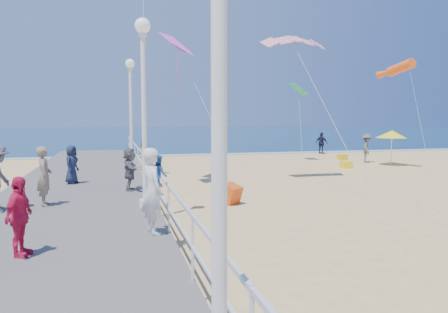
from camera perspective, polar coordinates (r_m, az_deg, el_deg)
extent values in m
plane|color=#E8C379|center=(14.35, 11.81, -6.86)|extent=(160.00, 160.00, 0.00)
cube|color=#0C2D4D|center=(77.89, -9.74, 3.01)|extent=(160.00, 90.00, 0.05)
cube|color=silver|center=(33.79, -3.65, 0.24)|extent=(160.00, 1.20, 0.04)
cube|color=slate|center=(12.95, -19.80, -7.48)|extent=(5.00, 44.00, 0.40)
cube|color=white|center=(12.73, -8.93, -1.74)|extent=(0.05, 42.00, 0.06)
cube|color=white|center=(12.80, -8.90, -3.96)|extent=(0.05, 42.00, 0.04)
cylinder|color=white|center=(3.69, -0.64, 3.10)|extent=(0.14, 0.14, 4.70)
cylinder|color=white|center=(12.86, -10.21, -5.98)|extent=(0.36, 0.36, 0.20)
cylinder|color=white|center=(12.61, -10.39, 4.55)|extent=(0.14, 0.14, 4.70)
sphere|color=white|center=(12.86, -10.59, 16.44)|extent=(0.44, 0.44, 0.44)
cylinder|color=white|center=(21.74, -11.93, -1.41)|extent=(0.36, 0.36, 0.20)
cylinder|color=white|center=(21.60, -12.05, 4.79)|extent=(0.14, 0.14, 4.70)
sphere|color=white|center=(21.75, -12.18, 11.79)|extent=(0.44, 0.44, 0.44)
imported|color=silver|center=(9.73, -9.30, -4.48)|extent=(0.62, 0.79, 1.91)
imported|color=#3371C0|center=(9.84, -8.53, -2.34)|extent=(0.43, 0.50, 0.89)
imported|color=#D71A48|center=(8.94, -25.19, -7.12)|extent=(0.60, 0.94, 1.50)
imported|color=#1B243C|center=(17.77, -19.29, -0.99)|extent=(0.71, 0.85, 1.48)
imported|color=#5C5B61|center=(15.62, -12.21, -1.61)|extent=(0.49, 1.40, 1.50)
imported|color=#84735B|center=(13.67, -22.42, -2.38)|extent=(0.48, 0.67, 1.73)
imported|color=#535357|center=(29.67, 18.16, 1.04)|extent=(1.18, 1.39, 1.87)
imported|color=#171A33|center=(35.68, 12.62, 1.72)|extent=(0.93, 1.06, 1.72)
imported|color=#7D7D56|center=(25.99, -10.32, 0.40)|extent=(0.77, 0.93, 1.64)
cube|color=red|center=(14.91, 0.87, -5.12)|extent=(0.85, 0.90, 0.74)
cylinder|color=white|center=(28.46, 21.01, 0.71)|extent=(0.05, 0.05, 1.80)
cone|color=yellow|center=(28.40, 21.08, 2.75)|extent=(1.90, 1.90, 0.45)
cube|color=yellow|center=(30.89, 15.20, -0.09)|extent=(0.55, 0.55, 0.40)
cube|color=yellow|center=(26.13, 15.68, -1.05)|extent=(0.55, 0.55, 0.40)
cylinder|color=#FF5915|center=(26.92, 22.10, 10.71)|extent=(1.04, 2.88, 1.12)
cube|color=#FF5DCB|center=(20.13, -6.21, 14.43)|extent=(1.70, 1.78, 0.90)
cube|color=#2AC76E|center=(29.58, 9.70, 8.67)|extent=(1.14, 1.36, 0.78)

